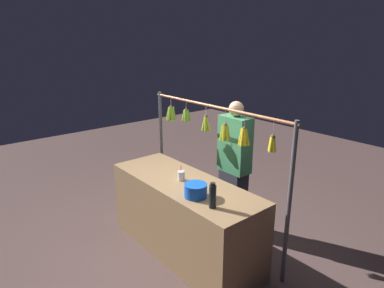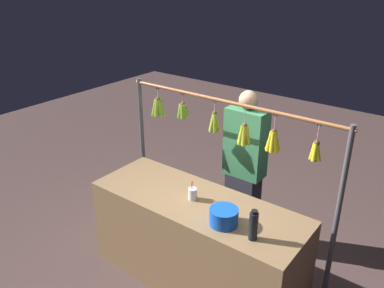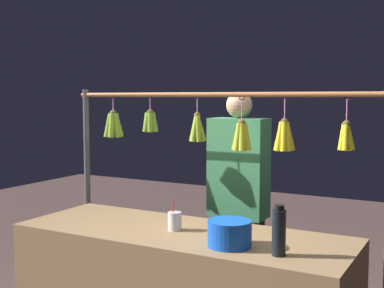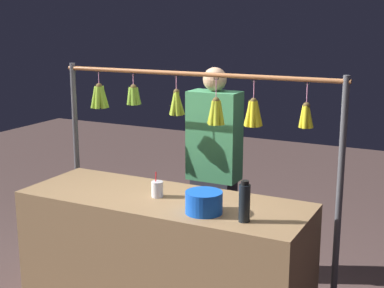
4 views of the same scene
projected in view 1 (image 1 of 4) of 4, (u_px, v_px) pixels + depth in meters
The scene contains 7 objects.
ground_plane at pixel (184, 250), 4.07m from camera, with size 12.00×12.00×0.00m, color #513C39.
market_counter at pixel (184, 217), 3.94m from camera, with size 1.99×0.72×0.89m, color olive.
display_rack at pixel (211, 141), 3.99m from camera, with size 2.22×0.14×1.73m.
water_bottle at pixel (213, 196), 3.18m from camera, with size 0.07×0.07×0.25m.
blue_bucket at pixel (196, 190), 3.42m from camera, with size 0.23×0.23×0.14m, color blue.
drink_cup at pixel (181, 176), 3.82m from camera, with size 0.08×0.08×0.17m.
vendor_person at pixel (234, 169), 4.30m from camera, with size 0.41×0.22×1.71m.
Camera 1 is at (-2.75, 2.17, 2.44)m, focal length 31.68 mm.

